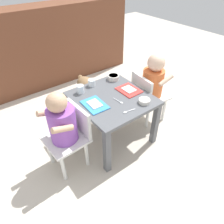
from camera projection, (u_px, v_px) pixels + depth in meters
name	position (u px, v px, depth m)	size (l,w,h in m)	color
ground_plane	(112.00, 136.00, 1.86)	(7.00, 7.00, 0.00)	beige
kitchen_cabinet_back	(46.00, 47.00, 2.39)	(2.13, 0.33, 0.89)	brown
dining_table	(112.00, 104.00, 1.64)	(0.56, 0.59, 0.43)	#515459
seated_child_left	(64.00, 124.00, 1.37)	(0.29, 0.29, 0.66)	silver
seated_child_right	(152.00, 82.00, 1.80)	(0.31, 0.31, 0.67)	silver
dog	(89.00, 87.00, 2.11)	(0.19, 0.45, 0.32)	olive
food_tray_left	(95.00, 105.00, 1.50)	(0.15, 0.21, 0.02)	#388CD8
food_tray_right	(129.00, 90.00, 1.66)	(0.15, 0.19, 0.02)	red
water_cup_left	(80.00, 90.00, 1.62)	(0.06, 0.06, 0.07)	white
water_cup_right	(92.00, 83.00, 1.71)	(0.06, 0.06, 0.06)	white
cereal_bowl_left_side	(113.00, 77.00, 1.80)	(0.10, 0.10, 0.04)	silver
cereal_bowl_right_side	(144.00, 101.00, 1.52)	(0.09, 0.09, 0.03)	silver
spoon_by_left_tray	(119.00, 101.00, 1.54)	(0.02, 0.10, 0.01)	silver
spoon_by_right_tray	(128.00, 111.00, 1.44)	(0.10, 0.03, 0.01)	silver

